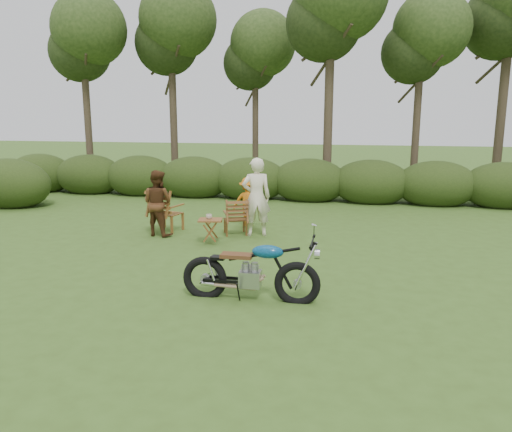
% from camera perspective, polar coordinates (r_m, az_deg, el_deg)
% --- Properties ---
extents(ground, '(80.00, 80.00, 0.00)m').
position_cam_1_polar(ground, '(8.10, -0.56, -8.77)').
color(ground, '#36511B').
rests_on(ground, ground).
extents(tree_line, '(22.52, 11.62, 8.14)m').
position_cam_1_polar(tree_line, '(17.22, 8.31, 14.77)').
color(tree_line, '#332A1C').
rests_on(tree_line, ground).
extents(motorcycle, '(2.05, 0.81, 1.16)m').
position_cam_1_polar(motorcycle, '(7.85, -0.66, -9.46)').
color(motorcycle, '#0E76BB').
rests_on(motorcycle, ground).
extents(lawn_chair_right, '(0.77, 0.77, 0.86)m').
position_cam_1_polar(lawn_chair_right, '(11.93, -2.36, -2.09)').
color(lawn_chair_right, brown).
rests_on(lawn_chair_right, ground).
extents(lawn_chair_left, '(0.85, 0.85, 1.03)m').
position_cam_1_polar(lawn_chair_left, '(12.47, -10.00, -1.65)').
color(lawn_chair_left, brown).
rests_on(lawn_chair_left, ground).
extents(side_table, '(0.60, 0.53, 0.55)m').
position_cam_1_polar(side_table, '(11.07, -5.23, -1.75)').
color(side_table, brown).
rests_on(side_table, ground).
extents(cup, '(0.17, 0.17, 0.11)m').
position_cam_1_polar(cup, '(11.04, -5.39, -0.07)').
color(cup, '#BFB09E').
rests_on(cup, side_table).
extents(adult_a, '(0.77, 0.62, 1.84)m').
position_cam_1_polar(adult_a, '(11.80, 0.04, -2.23)').
color(adult_a, '#F6E9CB').
rests_on(adult_a, ground).
extents(adult_b, '(0.88, 0.77, 1.55)m').
position_cam_1_polar(adult_b, '(12.04, -11.03, -2.16)').
color(adult_b, '#4D2B16').
rests_on(adult_b, ground).
extents(child, '(0.84, 0.52, 1.25)m').
position_cam_1_polar(child, '(12.81, -0.92, -1.13)').
color(child, '#CD6C13').
rests_on(child, ground).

